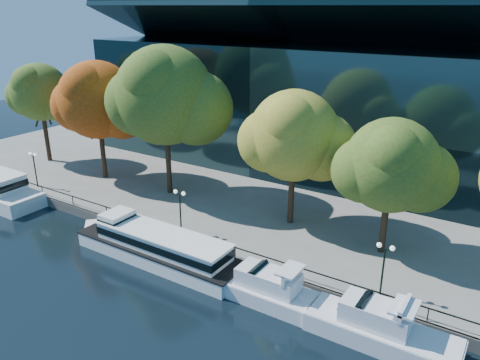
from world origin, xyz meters
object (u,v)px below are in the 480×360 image
Objects in this scene: tree_4 at (393,168)px; lamp_1 at (180,202)px; tree_2 at (166,98)px; tree_3 at (295,138)px; cruiser_near at (269,289)px; tree_0 at (40,94)px; lamp_0 at (34,162)px; tree_1 at (98,102)px; lamp_2 at (384,258)px; cruiser_far at (375,326)px; tour_boat at (155,244)px.

tree_4 reaches higher than lamp_1.
tree_2 reaches higher than tree_3.
tree_4 is (5.27, 9.95, 7.42)m from cruiser_near.
lamp_1 is (27.96, -6.79, -5.90)m from tree_0.
lamp_0 reaches higher than cruiser_near.
tree_1 is at bearing 160.27° from cruiser_near.
tree_4 is 2.82× the size of lamp_2.
cruiser_far is 2.68× the size of lamp_2.
tour_boat is 21.54m from lamp_0.
tree_0 is 3.14× the size of lamp_2.
tree_0 is 44.49m from tree_4.
tree_0 is (-39.19, 10.52, 8.87)m from cruiser_near.
tree_4 is 7.84m from lamp_2.
cruiser_far is 29.90m from tree_2.
cruiser_far is 2.68× the size of lamp_1.
tree_2 is at bearing 2.32° from tree_1.
tree_2 is at bearing 150.14° from cruiser_near.
tree_1 is 3.40× the size of lamp_0.
cruiser_near is 41.53m from tree_0.
tour_boat is 4.30× the size of lamp_2.
tree_1 is 24.36m from tree_3.
lamp_1 is (-11.22, 3.73, 2.97)m from cruiser_near.
cruiser_near is 13.49m from tree_4.
tree_2 is at bearing -178.30° from tree_3.
tree_4 is at bearing 62.09° from cruiser_near.
tree_2 is (-18.19, 10.44, 10.44)m from cruiser_near.
tree_4 reaches higher than lamp_0.
tree_2 is (21.00, -0.08, 1.57)m from tree_0.
tree_1 is at bearing 179.84° from tree_4.
tree_4 is (8.95, -0.92, -0.86)m from tree_3.
tree_4 is at bearing -0.73° from tree_0.
lamp_1 and lamp_2 have the same top height.
tree_0 reaches higher than lamp_1.
lamp_0 is at bearing 173.40° from cruiser_near.
tree_4 is at bearing -1.19° from tree_2.
lamp_1 is at bearing -20.63° from tree_1.
tree_2 is (9.82, 0.40, 1.37)m from tree_1.
tree_1 is 33.32m from tree_4.
tour_boat is 1.53× the size of tree_4.
tree_2 is at bearing 136.05° from lamp_1.
tour_boat is at bearing -9.73° from lamp_0.
tree_1 is (-35.82, 10.13, 8.96)m from cruiser_far.
tree_3 is at bearing 43.44° from lamp_1.
tree_2 is 27.09m from lamp_2.
lamp_0 is (-4.21, -6.32, -6.10)m from tree_1.
lamp_1 reaches higher than tour_boat.
tour_boat is 31.09m from tree_0.
lamp_0 and lamp_1 have the same top height.
tree_3 is at bearing 108.68° from cruiser_near.
lamp_1 is at bearing -159.32° from tree_4.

